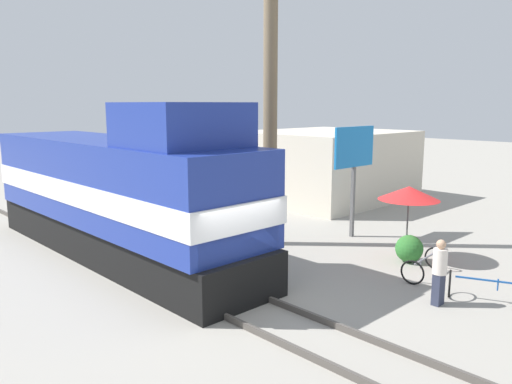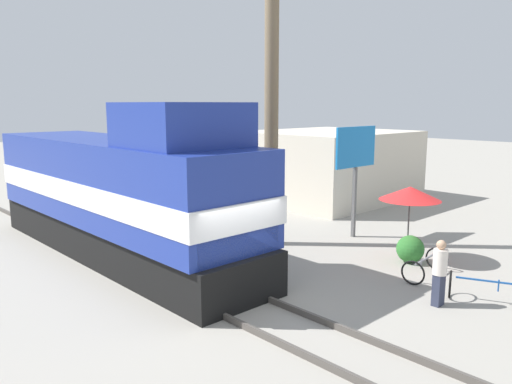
% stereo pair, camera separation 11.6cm
% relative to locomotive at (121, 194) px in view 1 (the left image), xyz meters
% --- Properties ---
extents(ground_plane, '(120.00, 120.00, 0.00)m').
position_rel_locomotive_xyz_m(ground_plane, '(0.00, -5.16, -2.04)').
color(ground_plane, gray).
extents(rail_near, '(0.08, 35.75, 0.15)m').
position_rel_locomotive_xyz_m(rail_near, '(-0.72, -5.16, -1.97)').
color(rail_near, '#4C4742').
rests_on(rail_near, ground_plane).
extents(rail_far, '(0.08, 35.75, 0.15)m').
position_rel_locomotive_xyz_m(rail_far, '(0.72, -5.16, -1.97)').
color(rail_far, '#4C4742').
rests_on(rail_far, ground_plane).
extents(locomotive, '(3.00, 12.45, 4.85)m').
position_rel_locomotive_xyz_m(locomotive, '(0.00, 0.00, 0.00)').
color(locomotive, black).
rests_on(locomotive, ground_plane).
extents(utility_pole, '(1.80, 0.47, 10.37)m').
position_rel_locomotive_xyz_m(utility_pole, '(4.45, -2.15, 3.18)').
color(utility_pole, '#726047').
rests_on(utility_pole, ground_plane).
extents(vendor_umbrella, '(1.87, 1.87, 2.33)m').
position_rel_locomotive_xyz_m(vendor_umbrella, '(6.22, -6.39, 0.08)').
color(vendor_umbrella, '#4C4C4C').
rests_on(vendor_umbrella, ground_plane).
extents(billboard_sign, '(2.23, 0.12, 4.02)m').
position_rel_locomotive_xyz_m(billboard_sign, '(7.31, -3.56, 1.00)').
color(billboard_sign, '#595959').
rests_on(billboard_sign, ground_plane).
extents(shrub_cluster, '(0.84, 0.84, 0.84)m').
position_rel_locomotive_xyz_m(shrub_cluster, '(6.09, -6.56, -1.62)').
color(shrub_cluster, '#2D722D').
rests_on(shrub_cluster, ground_plane).
extents(person_bystander, '(0.34, 0.34, 1.63)m').
position_rel_locomotive_xyz_m(person_bystander, '(3.56, -8.76, -1.16)').
color(person_bystander, '#2D3347').
rests_on(person_bystander, ground_plane).
extents(bicycle, '(1.32, 1.80, 0.71)m').
position_rel_locomotive_xyz_m(bicycle, '(4.57, -9.47, -1.68)').
color(bicycle, black).
rests_on(bicycle, ground_plane).
extents(bicycle_spare, '(1.76, 0.84, 0.67)m').
position_rel_locomotive_xyz_m(bicycle_spare, '(5.20, -7.54, -1.70)').
color(bicycle_spare, black).
rests_on(bicycle_spare, ground_plane).
extents(building_block_distant, '(7.66, 6.56, 3.45)m').
position_rel_locomotive_xyz_m(building_block_distant, '(12.63, 1.84, -0.32)').
color(building_block_distant, beige).
rests_on(building_block_distant, ground_plane).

